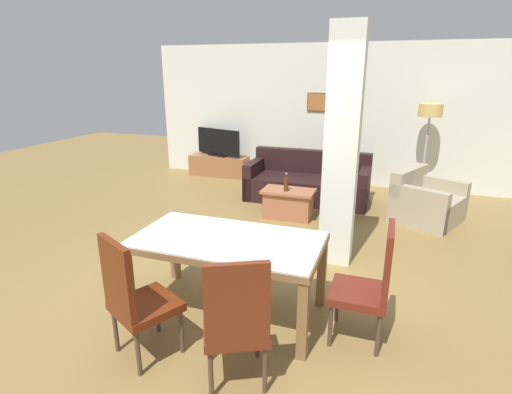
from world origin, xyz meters
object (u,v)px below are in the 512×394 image
at_px(dining_chair_head_right, 371,282).
at_px(tv_stand, 219,166).
at_px(dining_chair_near_left, 134,296).
at_px(armchair, 425,203).
at_px(tv_screen, 218,143).
at_px(bottle, 286,184).
at_px(dining_chair_near_right, 236,320).
at_px(floor_lamp, 430,118).
at_px(coffee_table, 288,203).
at_px(dining_table, 227,253).
at_px(sofa, 308,184).

height_order(dining_chair_head_right, tv_stand, dining_chair_head_right).
distance_m(dining_chair_near_left, armchair, 4.66).
relative_size(armchair, tv_screen, 1.11).
xyz_separation_m(bottle, tv_screen, (-2.06, 2.08, 0.16)).
relative_size(dining_chair_near_right, floor_lamp, 0.63).
bearing_deg(floor_lamp, coffee_table, -137.00).
relative_size(armchair, coffee_table, 1.50).
bearing_deg(dining_chair_near_right, dining_table, 90.00).
height_order(dining_chair_near_right, coffee_table, dining_chair_near_right).
relative_size(dining_chair_near_left, armchair, 0.87).
bearing_deg(coffee_table, bottle, -112.56).
relative_size(dining_chair_head_right, bottle, 3.76).
xyz_separation_m(dining_chair_near_right, dining_chair_head_right, (0.85, 0.84, 0.00)).
height_order(coffee_table, bottle, bottle).
distance_m(dining_chair_head_right, floor_lamp, 4.62).
height_order(dining_chair_near_left, tv_screen, dining_chair_near_left).
distance_m(dining_chair_near_left, coffee_table, 3.50).
bearing_deg(coffee_table, floor_lamp, 43.00).
bearing_deg(bottle, dining_chair_near_right, -80.64).
distance_m(tv_stand, tv_screen, 0.50).
distance_m(dining_table, tv_stand, 5.17).
bearing_deg(dining_chair_near_left, floor_lamp, 93.98).
distance_m(sofa, coffee_table, 1.01).
relative_size(dining_chair_near_left, sofa, 0.50).
bearing_deg(dining_table, tv_screen, 115.25).
xyz_separation_m(dining_table, bottle, (-0.14, 2.59, -0.05)).
relative_size(dining_table, floor_lamp, 1.03).
height_order(dining_chair_near_right, bottle, dining_chair_near_right).
distance_m(dining_table, dining_chair_head_right, 1.28).
height_order(armchair, tv_stand, armchair).
distance_m(dining_table, sofa, 3.66).
xyz_separation_m(sofa, tv_stand, (-2.17, 1.02, -0.07)).
distance_m(dining_table, tv_screen, 5.16).
bearing_deg(tv_stand, floor_lamp, -2.30).
relative_size(coffee_table, tv_screen, 0.74).
bearing_deg(tv_stand, coffee_table, -44.12).
bearing_deg(tv_stand, tv_screen, 0.00).
bearing_deg(coffee_table, dining_chair_head_right, -62.27).
bearing_deg(tv_screen, dining_table, 132.21).
bearing_deg(floor_lamp, dining_chair_near_left, -113.38).
xyz_separation_m(dining_chair_near_left, tv_screen, (-1.77, 5.49, 0.17)).
distance_m(dining_table, dining_chair_near_left, 0.93).
bearing_deg(armchair, tv_stand, -84.25).
height_order(armchair, floor_lamp, floor_lamp).
relative_size(dining_chair_near_right, sofa, 0.50).
relative_size(dining_table, bottle, 6.15).
bearing_deg(tv_screen, dining_chair_head_right, 143.64).
distance_m(dining_chair_near_right, coffee_table, 3.54).
distance_m(bottle, floor_lamp, 2.91).
distance_m(sofa, floor_lamp, 2.37).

